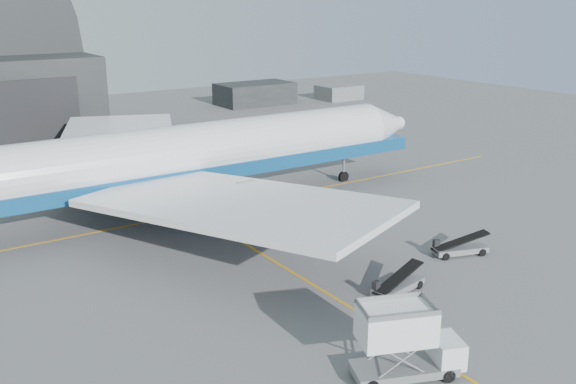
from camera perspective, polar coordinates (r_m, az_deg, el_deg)
ground at (r=44.55m, az=3.04°, el=-8.72°), size 200.00×200.00×0.00m
taxi_lines at (r=54.36m, az=-4.99°, el=-3.91°), size 80.00×42.12×0.02m
distant_bldg_a at (r=122.76m, az=-2.94°, el=7.80°), size 14.00×8.00×4.00m
distant_bldg_b at (r=129.08m, az=4.54°, el=8.22°), size 8.00×6.00×2.80m
airliner at (r=59.73m, az=-8.92°, el=3.19°), size 54.20×52.55×19.02m
catering_truck at (r=34.79m, az=10.28°, el=-13.02°), size 6.23×4.14×4.02m
pushback_tug at (r=56.35m, az=1.60°, el=-2.37°), size 4.19×2.83×1.80m
belt_loader_a at (r=44.58m, az=9.70°, el=-8.18°), size 4.62×2.24×1.72m
belt_loader_b at (r=51.89m, az=14.97°, el=-4.85°), size 4.66×2.78×1.75m
traffic_cone at (r=49.97m, az=4.64°, el=-5.53°), size 0.34×0.34×0.49m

